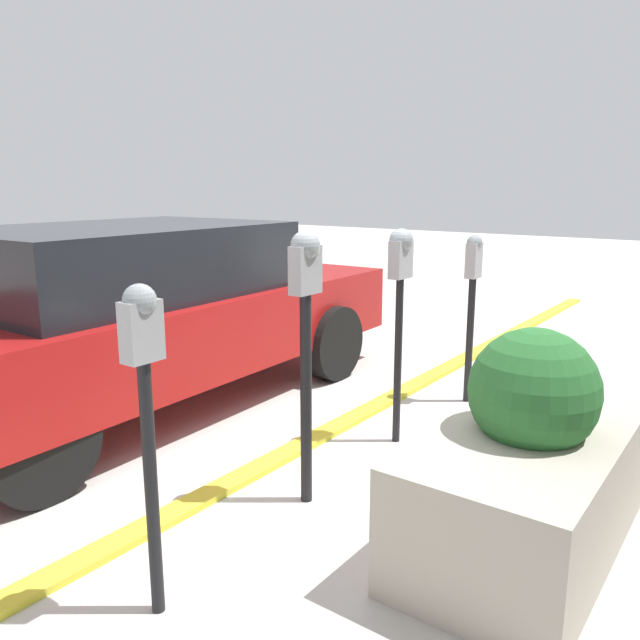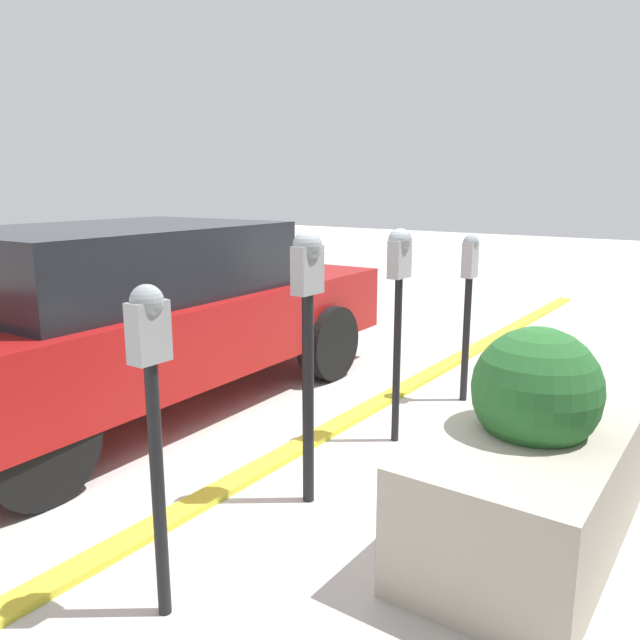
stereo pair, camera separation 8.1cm
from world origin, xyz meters
The scene contains 8 objects.
ground_plane centered at (0.00, 0.00, 0.00)m, with size 40.00×40.00×0.00m, color beige.
curb_strip centered at (0.00, 0.08, 0.02)m, with size 14.30×0.16×0.04m.
parking_meter_nearest centered at (-1.66, -0.48, 1.03)m, with size 0.16×0.13×1.44m.
parking_meter_second centered at (-0.50, -0.40, 1.12)m, with size 0.19×0.16×1.58m.
parking_meter_middle centered at (0.57, -0.39, 1.16)m, with size 0.19×0.16×1.53m.
parking_meter_fourth centered at (1.68, -0.45, 0.98)m, with size 0.15×0.13×1.42m.
planter_box centered at (-0.22, -1.59, 0.43)m, with size 1.64×0.83×1.15m.
parked_car_front centered at (-0.01, 1.73, 0.80)m, with size 4.82×2.10×1.51m.
Camera 1 is at (-3.16, -2.47, 1.82)m, focal length 35.00 mm.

